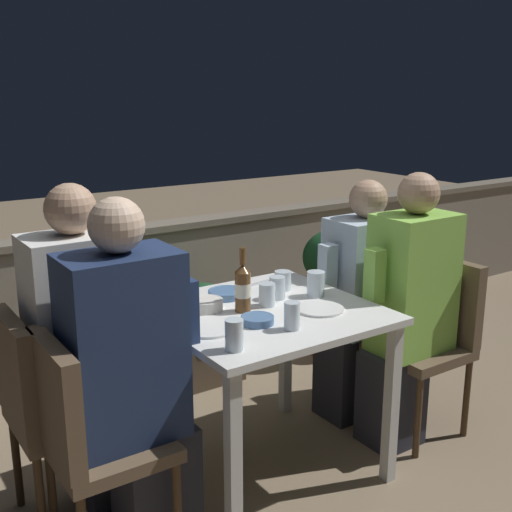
{
  "coord_description": "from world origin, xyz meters",
  "views": [
    {
      "loc": [
        -1.47,
        -2.11,
        1.67
      ],
      "look_at": [
        0.0,
        0.06,
        0.98
      ],
      "focal_mm": 45.0,
      "sensor_mm": 36.0,
      "label": 1
    }
  ],
  "objects_px": {
    "chair_right_near": "(432,328)",
    "person_blue_shirt": "(359,299)",
    "chair_left_far": "(43,399)",
    "person_white_polo": "(89,352)",
    "beer_bottle": "(243,287)",
    "person_navy_jumper": "(133,379)",
    "chair_left_near": "(84,430)",
    "person_green_blouse": "(407,310)",
    "chair_right_far": "(385,310)",
    "potted_plant": "(333,279)"
  },
  "relations": [
    {
      "from": "person_white_polo",
      "to": "chair_right_far",
      "type": "relative_size",
      "value": 1.54
    },
    {
      "from": "person_blue_shirt",
      "to": "potted_plant",
      "type": "relative_size",
      "value": 1.51
    },
    {
      "from": "person_white_polo",
      "to": "chair_right_near",
      "type": "bearing_deg",
      "value": -11.35
    },
    {
      "from": "chair_left_near",
      "to": "chair_right_near",
      "type": "height_order",
      "value": "same"
    },
    {
      "from": "chair_left_near",
      "to": "chair_right_far",
      "type": "relative_size",
      "value": 1.0
    },
    {
      "from": "person_navy_jumper",
      "to": "chair_right_far",
      "type": "xyz_separation_m",
      "value": [
        1.56,
        0.31,
        -0.14
      ]
    },
    {
      "from": "chair_left_far",
      "to": "chair_right_near",
      "type": "bearing_deg",
      "value": -10.18
    },
    {
      "from": "person_white_polo",
      "to": "chair_right_near",
      "type": "distance_m",
      "value": 1.65
    },
    {
      "from": "person_green_blouse",
      "to": "person_blue_shirt",
      "type": "distance_m",
      "value": 0.33
    },
    {
      "from": "person_white_polo",
      "to": "beer_bottle",
      "type": "bearing_deg",
      "value": -12.21
    },
    {
      "from": "person_green_blouse",
      "to": "chair_right_far",
      "type": "distance_m",
      "value": 0.4
    },
    {
      "from": "chair_left_near",
      "to": "beer_bottle",
      "type": "distance_m",
      "value": 0.85
    },
    {
      "from": "chair_left_near",
      "to": "person_white_polo",
      "type": "height_order",
      "value": "person_white_polo"
    },
    {
      "from": "person_green_blouse",
      "to": "person_white_polo",
      "type": "bearing_deg",
      "value": 167.17
    },
    {
      "from": "chair_left_near",
      "to": "chair_right_far",
      "type": "distance_m",
      "value": 1.78
    },
    {
      "from": "person_navy_jumper",
      "to": "beer_bottle",
      "type": "height_order",
      "value": "person_navy_jumper"
    },
    {
      "from": "beer_bottle",
      "to": "potted_plant",
      "type": "relative_size",
      "value": 0.34
    },
    {
      "from": "chair_left_far",
      "to": "person_white_polo",
      "type": "bearing_deg",
      "value": -0.0
    },
    {
      "from": "chair_right_near",
      "to": "person_green_blouse",
      "type": "xyz_separation_m",
      "value": [
        -0.19,
        0.0,
        0.13
      ]
    },
    {
      "from": "person_navy_jumper",
      "to": "chair_right_near",
      "type": "distance_m",
      "value": 1.56
    },
    {
      "from": "person_navy_jumper",
      "to": "beer_bottle",
      "type": "distance_m",
      "value": 0.63
    },
    {
      "from": "chair_right_near",
      "to": "beer_bottle",
      "type": "distance_m",
      "value": 1.05
    },
    {
      "from": "chair_left_near",
      "to": "person_green_blouse",
      "type": "bearing_deg",
      "value": -0.56
    },
    {
      "from": "person_blue_shirt",
      "to": "beer_bottle",
      "type": "bearing_deg",
      "value": -170.25
    },
    {
      "from": "chair_left_near",
      "to": "beer_bottle",
      "type": "relative_size",
      "value": 3.16
    },
    {
      "from": "person_white_polo",
      "to": "person_blue_shirt",
      "type": "xyz_separation_m",
      "value": [
        1.42,
        0.0,
        -0.05
      ]
    },
    {
      "from": "chair_right_near",
      "to": "chair_right_far",
      "type": "distance_m",
      "value": 0.32
    },
    {
      "from": "person_blue_shirt",
      "to": "chair_right_far",
      "type": "bearing_deg",
      "value": 0.0
    },
    {
      "from": "chair_right_near",
      "to": "person_blue_shirt",
      "type": "height_order",
      "value": "person_blue_shirt"
    },
    {
      "from": "chair_right_near",
      "to": "potted_plant",
      "type": "relative_size",
      "value": 1.06
    },
    {
      "from": "person_navy_jumper",
      "to": "chair_left_near",
      "type": "bearing_deg",
      "value": -180.0
    },
    {
      "from": "beer_bottle",
      "to": "potted_plant",
      "type": "distance_m",
      "value": 1.47
    },
    {
      "from": "person_white_polo",
      "to": "person_green_blouse",
      "type": "relative_size",
      "value": 1.02
    },
    {
      "from": "person_navy_jumper",
      "to": "chair_right_far",
      "type": "relative_size",
      "value": 1.53
    },
    {
      "from": "chair_right_near",
      "to": "chair_right_far",
      "type": "bearing_deg",
      "value": 89.23
    },
    {
      "from": "chair_left_near",
      "to": "potted_plant",
      "type": "height_order",
      "value": "chair_left_near"
    },
    {
      "from": "person_blue_shirt",
      "to": "person_white_polo",
      "type": "bearing_deg",
      "value": -179.96
    },
    {
      "from": "person_white_polo",
      "to": "person_green_blouse",
      "type": "bearing_deg",
      "value": -12.83
    },
    {
      "from": "person_white_polo",
      "to": "beer_bottle",
      "type": "distance_m",
      "value": 0.67
    },
    {
      "from": "chair_left_near",
      "to": "chair_right_near",
      "type": "relative_size",
      "value": 1.0
    },
    {
      "from": "chair_right_near",
      "to": "person_navy_jumper",
      "type": "bearing_deg",
      "value": 179.44
    },
    {
      "from": "person_navy_jumper",
      "to": "chair_right_far",
      "type": "height_order",
      "value": "person_navy_jumper"
    },
    {
      "from": "person_green_blouse",
      "to": "beer_bottle",
      "type": "xyz_separation_m",
      "value": [
        -0.79,
        0.19,
        0.2
      ]
    },
    {
      "from": "chair_right_far",
      "to": "potted_plant",
      "type": "relative_size",
      "value": 1.06
    },
    {
      "from": "person_navy_jumper",
      "to": "beer_bottle",
      "type": "bearing_deg",
      "value": 16.67
    },
    {
      "from": "person_white_polo",
      "to": "chair_right_far",
      "type": "distance_m",
      "value": 1.62
    },
    {
      "from": "person_green_blouse",
      "to": "chair_left_far",
      "type": "bearing_deg",
      "value": 168.64
    },
    {
      "from": "person_white_polo",
      "to": "potted_plant",
      "type": "relative_size",
      "value": 1.64
    },
    {
      "from": "person_blue_shirt",
      "to": "beer_bottle",
      "type": "xyz_separation_m",
      "value": [
        -0.79,
        -0.14,
        0.24
      ]
    },
    {
      "from": "beer_bottle",
      "to": "potted_plant",
      "type": "bearing_deg",
      "value": 33.64
    }
  ]
}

